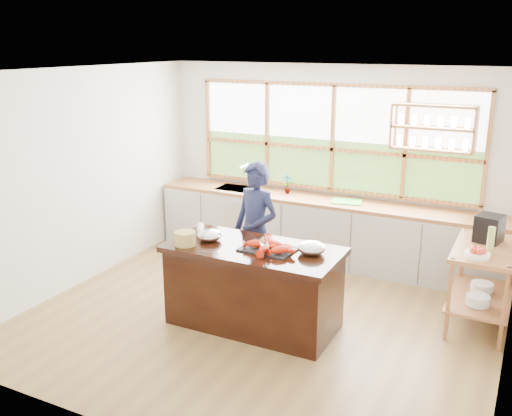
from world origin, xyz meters
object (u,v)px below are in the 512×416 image
Objects in this scene: cook at (256,231)px; wicker_basket at (185,238)px; island at (254,286)px; espresso_machine at (489,228)px.

cook is 7.28× the size of wicker_basket.
espresso_machine reaches higher than island.
wicker_basket is at bearing -98.79° from cook.
wicker_basket is at bearing -159.33° from island.
island is 0.83m from cook.
cook is 2.59m from espresso_machine.
wicker_basket is (-2.88, -1.57, -0.07)m from espresso_machine.
espresso_machine is at bearing 30.83° from island.
cook reaches higher than island.
espresso_machine is at bearing 28.57° from wicker_basket.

